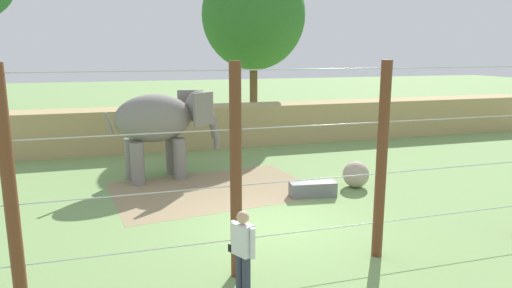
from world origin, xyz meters
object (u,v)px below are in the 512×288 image
Objects in this scene: elephant at (163,122)px; zookeeper at (243,252)px; enrichment_ball at (356,174)px; feed_trough at (313,189)px.

zookeeper is at bearing -86.71° from elephant.
enrichment_ball is at bearing 46.62° from zookeeper.
zookeeper is 6.31m from feed_trough.
enrichment_ball reaches higher than feed_trough.
zookeeper is (-5.30, -5.61, 0.50)m from enrichment_ball.
enrichment_ball is at bearing -26.95° from elephant.
feed_trough is at bearing -164.69° from enrichment_ball.
zookeeper reaches higher than feed_trough.
elephant is at bearing 140.09° from feed_trough.
zookeeper is (0.49, -8.56, -1.05)m from elephant.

